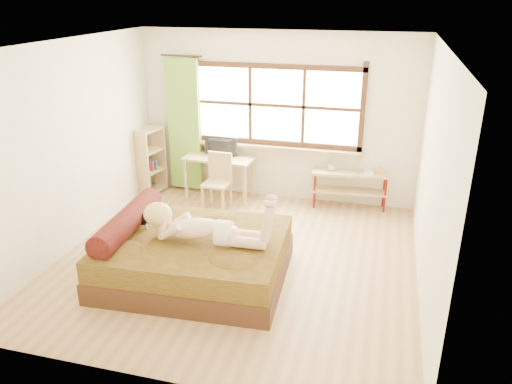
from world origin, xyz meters
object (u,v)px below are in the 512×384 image
(kitten, at_px, (142,217))
(pipe_shelf, at_px, (351,182))
(woman, at_px, (204,216))
(bookshelf, at_px, (151,160))
(chair, at_px, (218,177))
(bed, at_px, (191,255))
(desk, at_px, (219,163))

(kitten, relative_size, pipe_shelf, 0.26)
(woman, relative_size, bookshelf, 1.32)
(bookshelf, bearing_deg, pipe_shelf, 16.26)
(kitten, height_order, bookshelf, bookshelf)
(chair, distance_m, bookshelf, 1.32)
(pipe_shelf, bearing_deg, kitten, -138.80)
(bed, xyz_separation_m, bookshelf, (-1.66, 2.38, 0.29))
(pipe_shelf, bearing_deg, bookshelf, 178.13)
(bed, height_order, woman, woman)
(woman, bearing_deg, chair, 101.81)
(bed, height_order, pipe_shelf, bed)
(bed, height_order, bookshelf, bookshelf)
(bed, relative_size, chair, 2.53)
(chair, xyz_separation_m, bookshelf, (-1.29, 0.27, 0.09))
(desk, bearing_deg, chair, -70.62)
(kitten, xyz_separation_m, bookshelf, (-0.99, 2.28, -0.09))
(desk, xyz_separation_m, pipe_shelf, (2.15, 0.12, -0.17))
(bed, relative_size, desk, 1.93)
(chair, height_order, pipe_shelf, chair)
(kitten, distance_m, pipe_shelf, 3.43)
(woman, bearing_deg, desk, 101.96)
(bed, xyz_separation_m, chair, (-0.37, 2.11, 0.20))
(pipe_shelf, bearing_deg, chair, -172.16)
(desk, height_order, pipe_shelf, desk)
(desk, bearing_deg, bed, -75.66)
(desk, bearing_deg, kitten, -91.12)
(woman, bearing_deg, bookshelf, 124.48)
(woman, height_order, desk, woman)
(chair, bearing_deg, pipe_shelf, 17.02)
(kitten, bearing_deg, bookshelf, 110.53)
(woman, xyz_separation_m, kitten, (-0.87, 0.15, -0.19))
(chair, distance_m, pipe_shelf, 2.10)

